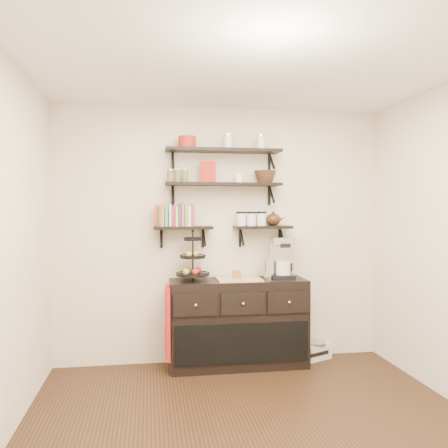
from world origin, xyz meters
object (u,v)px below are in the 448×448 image
sideboard (238,323)px  coffee_maker (282,259)px  fruit_stand (193,264)px  radio (317,351)px

sideboard → coffee_maker: 0.81m
sideboard → fruit_stand: fruit_stand is taller
fruit_stand → coffee_maker: size_ratio=1.14×
radio → coffee_maker: bearing=163.0°
fruit_stand → radio: (1.35, 0.08, -0.98)m
sideboard → radio: (0.88, 0.08, -0.36)m
fruit_stand → coffee_maker: 0.94m
fruit_stand → sideboard: bearing=-0.4°
fruit_stand → radio: size_ratio=1.43×
coffee_maker → radio: coffee_maker is taller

